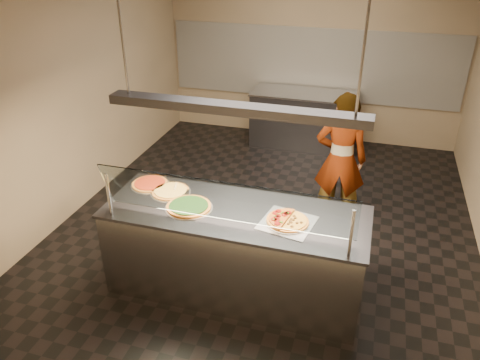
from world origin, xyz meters
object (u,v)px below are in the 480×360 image
(pizza_spatula, at_px, (179,189))
(sneeze_guard, at_px, (223,202))
(serving_counter, at_px, (236,251))
(pizza_cheese, at_px, (171,191))
(worker, at_px, (341,160))
(pizza_tomato, at_px, (150,183))
(perforated_tray, at_px, (287,222))
(pizza_spinach, at_px, (189,206))
(half_pizza_sausage, at_px, (297,222))
(heat_lamp_housing, at_px, (235,109))
(prep_table, at_px, (303,119))
(half_pizza_pepperoni, at_px, (278,218))

(pizza_spatula, bearing_deg, sneeze_guard, -39.21)
(serving_counter, distance_m, sneeze_guard, 0.83)
(pizza_cheese, distance_m, worker, 2.14)
(pizza_cheese, bearing_deg, pizza_tomato, 162.47)
(worker, bearing_deg, perforated_tray, 75.08)
(pizza_spinach, height_order, pizza_spatula, pizza_spatula)
(sneeze_guard, height_order, half_pizza_sausage, sneeze_guard)
(sneeze_guard, xyz_separation_m, heat_lamp_housing, (0.00, 0.34, 0.72))
(worker, bearing_deg, pizza_cheese, 38.55)
(pizza_spinach, xyz_separation_m, pizza_cheese, (-0.29, 0.23, -0.00))
(heat_lamp_housing, bearing_deg, pizza_cheese, 167.82)
(prep_table, relative_size, heat_lamp_housing, 0.76)
(half_pizza_pepperoni, bearing_deg, pizza_spatula, 166.52)
(perforated_tray, bearing_deg, pizza_cheese, 170.09)
(perforated_tray, distance_m, pizza_cheese, 1.27)
(pizza_tomato, distance_m, pizza_spatula, 0.34)
(pizza_spinach, bearing_deg, heat_lamp_housing, 9.03)
(half_pizza_pepperoni, distance_m, pizza_tomato, 1.47)
(half_pizza_sausage, distance_m, pizza_tomato, 1.65)
(pizza_cheese, xyz_separation_m, pizza_spatula, (0.07, 0.04, 0.01))
(pizza_spinach, relative_size, pizza_cheese, 1.13)
(pizza_spatula, bearing_deg, pizza_tomato, 172.92)
(worker, bearing_deg, pizza_tomato, 32.32)
(pizza_cheese, distance_m, heat_lamp_housing, 1.26)
(half_pizza_pepperoni, bearing_deg, pizza_spinach, -179.20)
(prep_table, bearing_deg, pizza_spatula, -100.49)
(prep_table, bearing_deg, half_pizza_pepperoni, -83.98)
(pizza_tomato, relative_size, worker, 0.24)
(pizza_spinach, bearing_deg, pizza_cheese, 141.82)
(serving_counter, relative_size, pizza_cheese, 6.19)
(sneeze_guard, height_order, half_pizza_pepperoni, sneeze_guard)
(perforated_tray, relative_size, prep_table, 0.31)
(pizza_spatula, xyz_separation_m, prep_table, (0.68, 3.66, -0.49))
(pizza_spatula, relative_size, prep_table, 0.13)
(pizza_cheese, bearing_deg, sneeze_guard, -34.26)
(sneeze_guard, bearing_deg, prep_table, 89.88)
(sneeze_guard, bearing_deg, half_pizza_sausage, 24.98)
(sneeze_guard, bearing_deg, heat_lamp_housing, 90.00)
(perforated_tray, height_order, half_pizza_pepperoni, half_pizza_pepperoni)
(serving_counter, height_order, half_pizza_sausage, half_pizza_sausage)
(pizza_spatula, bearing_deg, perforated_tray, -12.50)
(pizza_spatula, bearing_deg, serving_counter, -16.87)
(perforated_tray, height_order, pizza_spatula, pizza_spatula)
(pizza_cheese, bearing_deg, serving_counter, -12.18)
(pizza_spinach, height_order, prep_table, pizza_spinach)
(pizza_spinach, height_order, worker, worker)
(sneeze_guard, distance_m, half_pizza_pepperoni, 0.57)
(pizza_spatula, bearing_deg, heat_lamp_housing, -16.87)
(prep_table, height_order, heat_lamp_housing, heat_lamp_housing)
(prep_table, bearing_deg, perforated_tray, -82.66)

